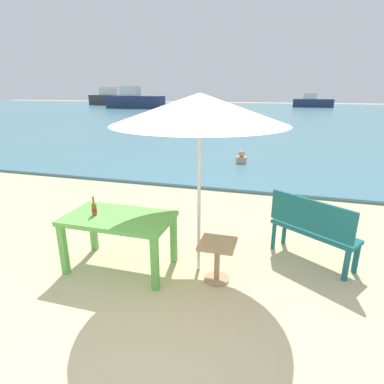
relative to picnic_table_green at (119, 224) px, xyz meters
The scene contains 12 objects.
ground_plane 1.79m from the picnic_table_green, 51.59° to the right, with size 120.00×120.00×0.00m, color beige.
sea_water 28.72m from the picnic_table_green, 87.93° to the left, with size 120.00×50.00×0.08m, color teal.
picnic_table_green is the anchor object (origin of this frame).
beer_bottle_amber 0.38m from the picnic_table_green, behind, with size 0.07×0.07×0.26m.
patio_umbrella 1.81m from the picnic_table_green, 14.12° to the left, with size 2.10×2.10×2.30m.
side_table_wood 1.35m from the picnic_table_green, ahead, with size 0.44×0.44×0.54m.
bench_teal_center 2.62m from the picnic_table_green, 19.43° to the left, with size 1.20×0.97×0.95m.
swimmer_person 6.57m from the picnic_table_green, 83.11° to the left, with size 0.34×0.34×0.41m.
boat_fishing_trawler 33.33m from the picnic_table_green, 102.74° to the left, with size 4.37×1.19×1.59m.
boat_ferry 46.83m from the picnic_table_green, 119.87° to the left, with size 7.05×1.92×2.56m.
boat_sailboat 37.27m from the picnic_table_green, 115.61° to the left, with size 7.25×1.98×2.64m.
boat_cargo_ship 42.69m from the picnic_table_green, 82.54° to the left, with size 5.06×1.38×1.84m.
Camera 1 is at (0.92, -2.03, 2.33)m, focal length 29.04 mm.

